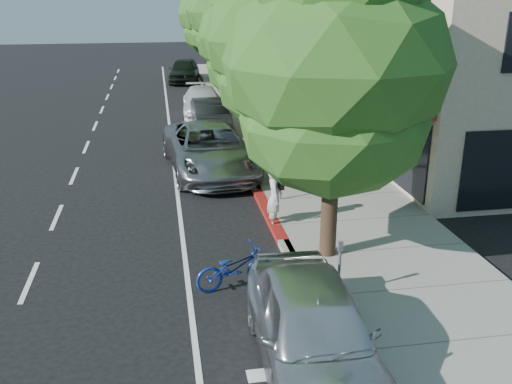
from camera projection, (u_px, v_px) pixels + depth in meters
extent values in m
plane|color=black|center=(276.00, 230.00, 15.95)|extent=(120.00, 120.00, 0.00)
cube|color=gray|center=(291.00, 149.00, 23.71)|extent=(4.60, 56.00, 0.15)
cube|color=#9E998E|center=(237.00, 151.00, 23.35)|extent=(0.30, 56.00, 0.15)
cube|color=maroon|center=(269.00, 214.00, 16.85)|extent=(0.32, 4.00, 0.15)
cube|color=beige|center=(377.00, 41.00, 32.99)|extent=(10.00, 36.00, 7.00)
cylinder|color=black|center=(329.00, 208.00, 13.78)|extent=(0.40, 0.40, 2.73)
ellipsoid|color=#265318|center=(333.00, 121.00, 13.05)|extent=(4.41, 4.41, 3.53)
ellipsoid|color=#265318|center=(336.00, 62.00, 12.61)|extent=(5.18, 5.18, 4.15)
cylinder|color=black|center=(279.00, 144.00, 19.34)|extent=(0.40, 0.40, 2.75)
ellipsoid|color=#265318|center=(280.00, 80.00, 18.61)|extent=(4.22, 4.22, 3.38)
ellipsoid|color=#265318|center=(280.00, 38.00, 18.16)|extent=(4.97, 4.97, 3.98)
cylinder|color=black|center=(251.00, 112.00, 24.94)|extent=(0.40, 0.40, 2.53)
ellipsoid|color=#265318|center=(250.00, 66.00, 24.27)|extent=(3.86, 3.86, 3.09)
ellipsoid|color=#265318|center=(250.00, 36.00, 23.86)|extent=(4.54, 4.54, 3.63)
ellipsoid|color=#265318|center=(250.00, 3.00, 23.42)|extent=(3.41, 3.41, 2.72)
cylinder|color=black|center=(233.00, 85.00, 30.44)|extent=(0.40, 0.40, 2.97)
ellipsoid|color=#265318|center=(232.00, 40.00, 29.65)|extent=(3.85, 3.85, 3.08)
ellipsoid|color=#265318|center=(232.00, 11.00, 29.17)|extent=(4.53, 4.53, 3.62)
cylinder|color=black|center=(220.00, 71.00, 36.02)|extent=(0.40, 0.40, 2.88)
ellipsoid|color=#265318|center=(220.00, 34.00, 35.26)|extent=(3.63, 3.63, 2.91)
ellipsoid|color=#265318|center=(219.00, 10.00, 34.78)|extent=(4.28, 4.28, 3.42)
cylinder|color=black|center=(212.00, 61.00, 41.63)|extent=(0.40, 0.40, 2.66)
ellipsoid|color=#265318|center=(211.00, 32.00, 40.92)|extent=(4.03, 4.03, 3.22)
ellipsoid|color=#265318|center=(210.00, 13.00, 40.49)|extent=(4.74, 4.74, 3.79)
imported|color=silver|center=(275.00, 197.00, 15.88)|extent=(0.49, 0.69, 1.76)
imported|color=#17329E|center=(235.00, 267.00, 12.76)|extent=(1.94, 1.09, 0.96)
imported|color=#9A999D|center=(210.00, 149.00, 20.66)|extent=(3.41, 6.48, 1.74)
imported|color=black|center=(211.00, 116.00, 26.63)|extent=(1.65, 4.53, 1.48)
imported|color=silver|center=(202.00, 102.00, 30.17)|extent=(2.24, 5.01, 1.43)
imported|color=black|center=(184.00, 70.00, 40.78)|extent=(2.57, 5.12, 1.67)
imported|color=silver|center=(314.00, 330.00, 9.80)|extent=(2.14, 4.97, 1.67)
imported|color=black|center=(347.00, 140.00, 21.54)|extent=(0.85, 0.70, 1.61)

